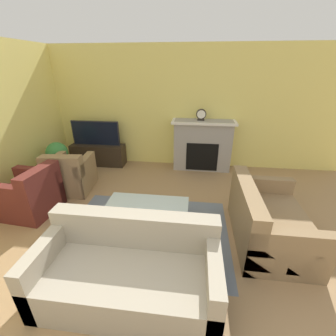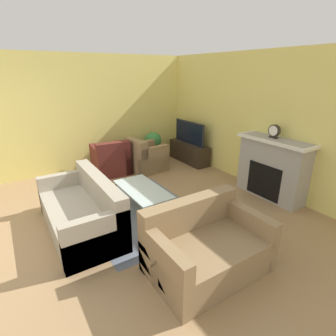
{
  "view_description": "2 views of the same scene",
  "coord_description": "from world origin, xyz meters",
  "views": [
    {
      "loc": [
        0.73,
        -0.67,
        2.26
      ],
      "look_at": [
        0.34,
        2.5,
        0.8
      ],
      "focal_mm": 24.0,
      "sensor_mm": 36.0,
      "label": 1
    },
    {
      "loc": [
        3.77,
        0.17,
        2.31
      ],
      "look_at": [
        0.17,
        2.47,
        0.72
      ],
      "focal_mm": 28.0,
      "sensor_mm": 36.0,
      "label": 2
    }
  ],
  "objects": [
    {
      "name": "wall_back",
      "position": [
        0.0,
        4.58,
        1.35
      ],
      "size": [
        8.16,
        0.06,
        2.7
      ],
      "color": "#EADB72",
      "rests_on": "ground_plane"
    },
    {
      "name": "area_rug",
      "position": [
        0.09,
        1.92,
        0.0
      ],
      "size": [
        2.4,
        1.8,
        0.0
      ],
      "color": "slate",
      "rests_on": "ground_plane"
    },
    {
      "name": "fireplace",
      "position": [
        0.92,
        4.34,
        0.6
      ],
      "size": [
        1.41,
        0.47,
        1.15
      ],
      "color": "#9E9993",
      "rests_on": "ground_plane"
    },
    {
      "name": "tv_stand",
      "position": [
        -1.61,
        4.28,
        0.25
      ],
      "size": [
        1.29,
        0.39,
        0.51
      ],
      "color": "#2D2319",
      "rests_on": "ground_plane"
    },
    {
      "name": "tv",
      "position": [
        -1.61,
        4.27,
        0.8
      ],
      "size": [
        1.15,
        0.06,
        0.58
      ],
      "color": "#232328",
      "rests_on": "tv_stand"
    },
    {
      "name": "couch_sectional",
      "position": [
        0.12,
        0.96,
        0.29
      ],
      "size": [
        1.84,
        0.87,
        0.82
      ],
      "color": "#9E937F",
      "rests_on": "ground_plane"
    },
    {
      "name": "couch_loveseat",
      "position": [
        1.78,
        1.99,
        0.29
      ],
      "size": [
        0.93,
        1.41,
        0.82
      ],
      "rotation": [
        0.0,
        0.0,
        1.57
      ],
      "color": "#8C704C",
      "rests_on": "ground_plane"
    },
    {
      "name": "armchair_by_window",
      "position": [
        -1.93,
        2.2,
        0.3
      ],
      "size": [
        0.91,
        0.83,
        0.82
      ],
      "rotation": [
        0.0,
        0.0,
        -1.65
      ],
      "color": "#5B231E",
      "rests_on": "ground_plane"
    },
    {
      "name": "armchair_accent",
      "position": [
        -1.62,
        2.98,
        0.3
      ],
      "size": [
        0.81,
        0.87,
        0.82
      ],
      "rotation": [
        0.0,
        0.0,
        3.24
      ],
      "color": "#8C704C",
      "rests_on": "ground_plane"
    },
    {
      "name": "coffee_table",
      "position": [
        0.09,
        2.0,
        0.38
      ],
      "size": [
        1.2,
        0.6,
        0.42
      ],
      "color": "#333338",
      "rests_on": "ground_plane"
    },
    {
      "name": "potted_plant",
      "position": [
        -2.16,
        3.49,
        0.52
      ],
      "size": [
        0.44,
        0.44,
        0.8
      ],
      "color": "#AD704C",
      "rests_on": "ground_plane"
    },
    {
      "name": "mantel_clock",
      "position": [
        0.85,
        4.34,
        1.28
      ],
      "size": [
        0.22,
        0.07,
        0.25
      ],
      "color": "#28231E",
      "rests_on": "fireplace"
    }
  ]
}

